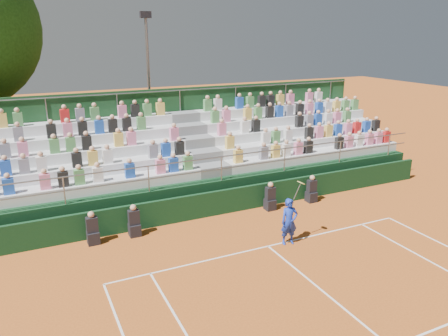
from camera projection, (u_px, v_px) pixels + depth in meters
name	position (u px, v px, depth m)	size (l,w,h in m)	color
ground	(268.00, 246.00, 14.79)	(90.00, 90.00, 0.00)	#B7581E
courtside_wall	(227.00, 201.00, 17.40)	(20.00, 0.15, 1.00)	black
line_officials	(211.00, 209.00, 16.64)	(9.48, 0.40, 1.19)	black
grandstand	(197.00, 165.00, 20.02)	(20.00, 5.20, 4.40)	black
tennis_player	(289.00, 221.00, 14.76)	(0.85, 0.48, 2.22)	#1732AE
floodlight_mast	(149.00, 75.00, 24.20)	(0.60, 0.25, 8.02)	gray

